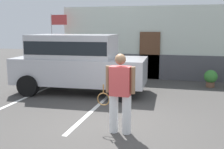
{
  "coord_description": "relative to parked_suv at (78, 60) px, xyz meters",
  "views": [
    {
      "loc": [
        1.53,
        -5.75,
        2.31
      ],
      "look_at": [
        -0.29,
        1.2,
        1.05
      ],
      "focal_mm": 43.49,
      "sensor_mm": 36.0,
      "label": 1
    }
  ],
  "objects": [
    {
      "name": "house_frontage",
      "position": [
        2.08,
        3.38,
        0.37
      ],
      "size": [
        8.06,
        0.4,
        3.24
      ],
      "color": "silver",
      "rests_on": "ground_plane"
    },
    {
      "name": "parking_stripe_0",
      "position": [
        -1.38,
        -1.68,
        -1.14
      ],
      "size": [
        0.12,
        4.4,
        0.01
      ],
      "primitive_type": "cube",
      "color": "silver",
      "rests_on": "ground_plane"
    },
    {
      "name": "parked_suv",
      "position": [
        0.0,
        0.0,
        0.0
      ],
      "size": [
        4.68,
        2.33,
        2.05
      ],
      "rotation": [
        0.0,
        0.0,
        0.05
      ],
      "color": "#B7B7BC",
      "rests_on": "ground_plane"
    },
    {
      "name": "ground_plane",
      "position": [
        2.08,
        -3.18,
        -1.15
      ],
      "size": [
        40.0,
        40.0,
        0.0
      ],
      "primitive_type": "plane",
      "color": "#423F3D"
    },
    {
      "name": "tennis_player_man",
      "position": [
        2.33,
        -3.37,
        -0.24
      ],
      "size": [
        0.91,
        0.28,
        1.76
      ],
      "rotation": [
        0.0,
        0.0,
        3.12
      ],
      "color": "white",
      "rests_on": "ground_plane"
    },
    {
      "name": "parking_stripe_1",
      "position": [
        1.22,
        -1.68,
        -1.14
      ],
      "size": [
        0.12,
        4.4,
        0.01
      ],
      "primitive_type": "cube",
      "color": "silver",
      "rests_on": "ground_plane"
    },
    {
      "name": "flag_pole",
      "position": [
        -2.18,
        2.74,
        0.88
      ],
      "size": [
        0.8,
        0.05,
        2.92
      ],
      "color": "silver",
      "rests_on": "ground_plane"
    },
    {
      "name": "potted_plant_by_porch",
      "position": [
        4.7,
        2.07,
        -0.77
      ],
      "size": [
        0.51,
        0.51,
        0.67
      ],
      "color": "brown",
      "rests_on": "ground_plane"
    }
  ]
}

